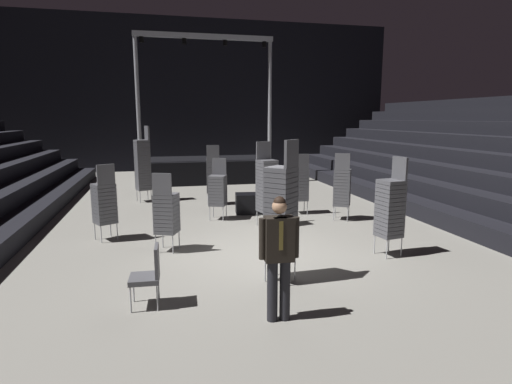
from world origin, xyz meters
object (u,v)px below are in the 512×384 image
chair_stack_mid_centre (166,212)px  chair_stack_aisle_right (267,185)px  stage_riser (204,167)px  chair_stack_front_left (104,202)px  man_with_tie (279,251)px  equipment_road_case (251,203)px  loose_chair_near_man (149,273)px  chair_stack_rear_left (342,187)px  chair_stack_aisle_left (281,212)px  chair_stack_rear_right (390,207)px  chair_stack_mid_right (143,164)px  chair_stack_rear_centre (218,189)px  chair_stack_mid_left (213,175)px  chair_stack_front_right (300,184)px

chair_stack_mid_centre → chair_stack_aisle_right: chair_stack_aisle_right is taller
stage_riser → chair_stack_front_left: (-3.26, -8.85, 0.28)m
man_with_tie → equipment_road_case: size_ratio=1.98×
chair_stack_mid_centre → loose_chair_near_man: size_ratio=1.81×
chair_stack_rear_left → chair_stack_aisle_left: 4.89m
chair_stack_rear_right → chair_stack_rear_left: bearing=-16.6°
chair_stack_front_left → stage_riser: bearing=40.8°
man_with_tie → chair_stack_aisle_left: bearing=-104.3°
chair_stack_front_left → chair_stack_mid_right: chair_stack_mid_right is taller
chair_stack_front_left → chair_stack_rear_centre: 3.18m
chair_stack_rear_right → equipment_road_case: 4.94m
stage_riser → chair_stack_aisle_right: stage_riser is taller
chair_stack_rear_left → loose_chair_near_man: size_ratio=1.99×
man_with_tie → chair_stack_rear_right: chair_stack_rear_right is taller
chair_stack_mid_centre → equipment_road_case: 4.08m
chair_stack_front_left → chair_stack_mid_left: chair_stack_mid_left is taller
man_with_tie → chair_stack_aisle_left: size_ratio=0.72×
chair_stack_rear_left → chair_stack_rear_centre: chair_stack_rear_left is taller
chair_stack_mid_right → man_with_tie: bearing=174.3°
stage_riser → chair_stack_rear_left: size_ratio=3.27×
chair_stack_front_left → chair_stack_aisle_right: 4.00m
chair_stack_rear_left → loose_chair_near_man: 6.80m
loose_chair_near_man → equipment_road_case: bearing=-23.0°
man_with_tie → stage_riser: bearing=-88.7°
equipment_road_case → man_with_tie: bearing=-99.0°
chair_stack_front_left → chair_stack_aisle_right: bearing=-23.5°
chair_stack_mid_left → chair_stack_rear_right: 6.63m
equipment_road_case → chair_stack_rear_centre: bearing=-152.5°
chair_stack_rear_right → chair_stack_aisle_right: 3.43m
stage_riser → chair_stack_aisle_left: bearing=-89.9°
chair_stack_mid_left → chair_stack_mid_right: 2.51m
man_with_tie → chair_stack_aisle_right: size_ratio=0.80×
chair_stack_aisle_left → chair_stack_mid_right: bearing=65.2°
chair_stack_rear_left → chair_stack_aisle_right: size_ratio=0.85×
chair_stack_front_left → chair_stack_aisle_right: chair_stack_aisle_right is taller
chair_stack_mid_centre → chair_stack_rear_right: size_ratio=0.83×
chair_stack_mid_right → chair_stack_mid_centre: bearing=168.0°
chair_stack_aisle_right → chair_stack_rear_right: bearing=108.8°
man_with_tie → chair_stack_aisle_left: chair_stack_aisle_left is taller
stage_riser → chair_stack_mid_right: 5.05m
chair_stack_rear_centre → chair_stack_aisle_left: 4.78m
chair_stack_front_left → chair_stack_mid_left: 4.59m
chair_stack_front_right → chair_stack_mid_centre: 4.81m
chair_stack_aisle_left → chair_stack_aisle_right: chair_stack_aisle_left is taller
chair_stack_front_left → chair_stack_rear_left: size_ratio=0.95×
chair_stack_mid_left → chair_stack_rear_centre: size_ratio=1.15×
chair_stack_front_right → equipment_road_case: 1.59m
chair_stack_mid_left → chair_stack_aisle_left: (0.29, -6.81, 0.25)m
stage_riser → chair_stack_mid_left: size_ratio=3.13×
chair_stack_mid_right → chair_stack_aisle_right: (3.25, -4.16, -0.17)m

